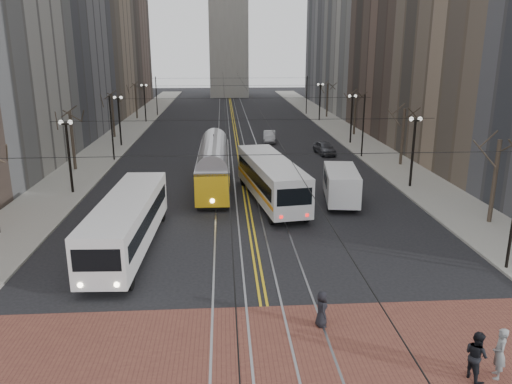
{
  "coord_description": "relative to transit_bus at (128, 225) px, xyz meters",
  "views": [
    {
      "loc": [
        -1.69,
        -20.93,
        11.1
      ],
      "look_at": [
        0.18,
        7.14,
        3.0
      ],
      "focal_mm": 35.0,
      "sensor_mm": 36.0,
      "label": 1
    }
  ],
  "objects": [
    {
      "name": "sedan_silver",
      "position": [
        11.17,
        33.68,
        -0.85
      ],
      "size": [
        1.81,
        4.24,
        1.36
      ],
      "primitive_type": "imported",
      "rotation": [
        0.0,
        0.0,
        -0.09
      ],
      "color": "#929398",
      "rests_on": "ground"
    },
    {
      "name": "pedestrian_a",
      "position": [
        9.41,
        -8.8,
        -0.75
      ],
      "size": [
        0.49,
        0.76,
        1.55
      ],
      "primitive_type": "imported",
      "rotation": [
        0.0,
        0.0,
        1.57
      ],
      "color": "black",
      "rests_on": "crosswalk_band"
    },
    {
      "name": "rear_bus",
      "position": [
        8.97,
        8.83,
        0.07
      ],
      "size": [
        4.47,
        12.56,
        3.21
      ],
      "primitive_type": "cube",
      "rotation": [
        0.0,
        0.0,
        0.15
      ],
      "color": "silver",
      "rests_on": "ground"
    },
    {
      "name": "pedestrian_c",
      "position": [
        14.07,
        -12.56,
        -0.62
      ],
      "size": [
        0.9,
        1.03,
        1.81
      ],
      "primitive_type": "imported",
      "rotation": [
        0.0,
        0.0,
        1.84
      ],
      "color": "black",
      "rests_on": "crosswalk_band"
    },
    {
      "name": "cargo_van",
      "position": [
        14.12,
        8.01,
        -0.24
      ],
      "size": [
        3.01,
        6.08,
        2.58
      ],
      "primitive_type": "cube",
      "rotation": [
        0.0,
        0.0,
        -0.14
      ],
      "color": "white",
      "rests_on": "ground"
    },
    {
      "name": "lamp_posts",
      "position": [
        7.17,
        22.69,
        1.27
      ],
      "size": [
        27.6,
        57.2,
        5.6
      ],
      "color": "black",
      "rests_on": "ground"
    },
    {
      "name": "ground",
      "position": [
        7.17,
        -6.06,
        -1.53
      ],
      "size": [
        260.0,
        260.0,
        0.0
      ],
      "primitive_type": "plane",
      "color": "black",
      "rests_on": "ground"
    },
    {
      "name": "transit_bus",
      "position": [
        0.0,
        0.0,
        0.0
      ],
      "size": [
        3.06,
        12.37,
        3.07
      ],
      "primitive_type": "cube",
      "rotation": [
        0.0,
        0.0,
        -0.04
      ],
      "color": "silver",
      "rests_on": "ground"
    },
    {
      "name": "street_trees",
      "position": [
        7.17,
        29.19,
        1.27
      ],
      "size": [
        31.68,
        53.28,
        5.6
      ],
      "color": "#382D23",
      "rests_on": "ground"
    },
    {
      "name": "building_right_far",
      "position": [
        32.67,
        79.94,
        18.47
      ],
      "size": [
        16.0,
        20.0,
        40.0
      ],
      "primitive_type": "cube",
      "color": "slate",
      "rests_on": "ground"
    },
    {
      "name": "trolley_wires",
      "position": [
        7.17,
        28.78,
        2.24
      ],
      "size": [
        25.96,
        120.0,
        6.6
      ],
      "color": "black",
      "rests_on": "ground"
    },
    {
      "name": "streetcar_rails",
      "position": [
        7.17,
        38.94,
        -1.53
      ],
      "size": [
        4.8,
        130.0,
        0.02
      ],
      "primitive_type": "cube",
      "color": "gray",
      "rests_on": "ground"
    },
    {
      "name": "building_left_far",
      "position": [
        -18.33,
        79.94,
        18.47
      ],
      "size": [
        16.0,
        20.0,
        40.0
      ],
      "primitive_type": "cube",
      "color": "brown",
      "rests_on": "ground"
    },
    {
      "name": "pedestrian_b",
      "position": [
        14.89,
        -12.56,
        -0.58
      ],
      "size": [
        0.66,
        0.8,
        1.89
      ],
      "primitive_type": "imported",
      "rotation": [
        0.0,
        0.0,
        4.36
      ],
      "color": "gray",
      "rests_on": "crosswalk_band"
    },
    {
      "name": "building_right_mid",
      "position": [
        32.67,
        39.94,
        15.47
      ],
      "size": [
        16.0,
        20.0,
        34.0
      ],
      "primitive_type": "cube",
      "color": "brown",
      "rests_on": "ground"
    },
    {
      "name": "centre_lines",
      "position": [
        7.17,
        38.94,
        -1.53
      ],
      "size": [
        0.42,
        130.0,
        0.01
      ],
      "primitive_type": "cube",
      "color": "gold",
      "rests_on": "ground"
    },
    {
      "name": "sedan_grey",
      "position": [
        16.49,
        25.9,
        -0.84
      ],
      "size": [
        2.19,
        4.27,
        1.39
      ],
      "primitive_type": "imported",
      "rotation": [
        0.0,
        0.0,
        0.14
      ],
      "color": "#44464D",
      "rests_on": "ground"
    },
    {
      "name": "crosswalk_band",
      "position": [
        7.17,
        -10.06,
        -1.53
      ],
      "size": [
        25.0,
        6.0,
        0.01
      ],
      "primitive_type": "cube",
      "color": "brown",
      "rests_on": "ground"
    },
    {
      "name": "sidewalk_right",
      "position": [
        22.17,
        38.94,
        -1.46
      ],
      "size": [
        5.0,
        140.0,
        0.15
      ],
      "primitive_type": "cube",
      "color": "gray",
      "rests_on": "ground"
    },
    {
      "name": "sidewalk_left",
      "position": [
        -7.83,
        38.94,
        -1.46
      ],
      "size": [
        5.0,
        140.0,
        0.15
      ],
      "primitive_type": "cube",
      "color": "gray",
      "rests_on": "ground"
    },
    {
      "name": "streetcar",
      "position": [
        4.67,
        12.96,
        0.02
      ],
      "size": [
        2.51,
        13.21,
        3.11
      ],
      "primitive_type": "cube",
      "rotation": [
        0.0,
        0.0,
        -0.0
      ],
      "color": "yellow",
      "rests_on": "ground"
    }
  ]
}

